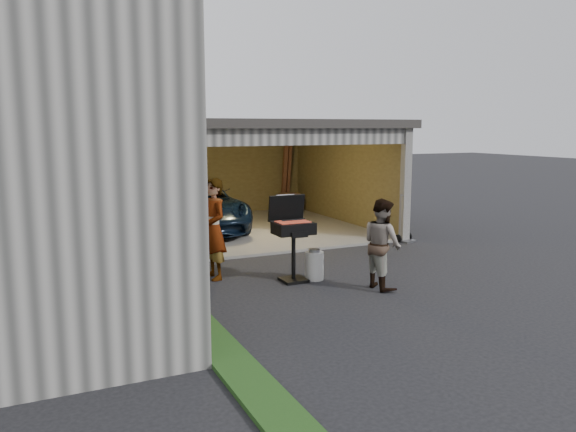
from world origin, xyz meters
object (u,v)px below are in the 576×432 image
at_px(woman, 213,229).
at_px(hand_truck, 405,233).
at_px(bbq_grill, 293,231).
at_px(propane_tank, 314,266).
at_px(man, 382,244).
at_px(minivan, 195,208).
at_px(plywood_panel, 192,299).

distance_m(woman, hand_truck, 5.38).
xyz_separation_m(bbq_grill, hand_truck, (3.95, 2.01, -0.69)).
height_order(propane_tank, hand_truck, hand_truck).
relative_size(man, propane_tank, 3.03).
distance_m(woman, propane_tank, 1.93).
distance_m(propane_tank, hand_truck, 4.13).
distance_m(minivan, woman, 4.80).
height_order(woman, propane_tank, woman).
xyz_separation_m(minivan, bbq_grill, (0.27, -5.44, 0.27)).
xyz_separation_m(minivan, man, (1.46, -6.47, 0.13)).
xyz_separation_m(woman, hand_truck, (5.18, 1.27, -0.69)).
xyz_separation_m(propane_tank, hand_truck, (3.56, 2.09, -0.03)).
bearing_deg(plywood_panel, woman, 65.82).
bearing_deg(minivan, man, -74.05).
bearing_deg(hand_truck, minivan, 121.73).
bearing_deg(propane_tank, minivan, 96.87).
xyz_separation_m(man, bbq_grill, (-1.19, 1.03, 0.14)).
xyz_separation_m(minivan, woman, (-0.96, -4.70, 0.28)).
distance_m(minivan, bbq_grill, 5.45).
bearing_deg(woman, propane_tank, 53.53).
bearing_deg(bbq_grill, plywood_panel, -145.27).
distance_m(minivan, hand_truck, 5.45).
relative_size(bbq_grill, propane_tank, 3.00).
bearing_deg(bbq_grill, woman, 148.97).
height_order(man, hand_truck, man).
bearing_deg(man, propane_tank, 39.90).
bearing_deg(plywood_panel, hand_truck, 29.96).
bearing_deg(plywood_panel, propane_tank, 29.23).
bearing_deg(plywood_panel, man, 8.81).
relative_size(propane_tank, plywood_panel, 0.61).
bearing_deg(hand_truck, plywood_panel, -169.24).
height_order(plywood_panel, hand_truck, hand_truck).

